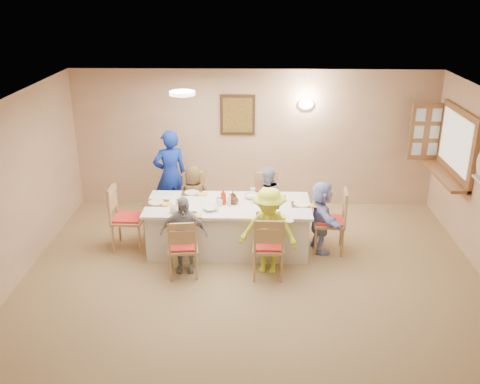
{
  "coord_description": "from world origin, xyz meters",
  "views": [
    {
      "loc": [
        -0.0,
        -5.82,
        3.91
      ],
      "look_at": [
        -0.2,
        1.4,
        1.05
      ],
      "focal_mm": 40.0,
      "sensor_mm": 36.0,
      "label": 1
    }
  ],
  "objects_px": {
    "chair_back_left": "(195,201)",
    "caregiver": "(170,175)",
    "serving_hatch": "(457,144)",
    "chair_front_left": "(183,246)",
    "chair_back_right": "(266,202)",
    "diner_right_end": "(321,217)",
    "diner_front_right": "(269,231)",
    "chair_right_end": "(330,220)",
    "condiment_ketchup": "(223,196)",
    "chair_left_end": "(128,218)",
    "diner_back_left": "(194,198)",
    "chair_front_right": "(269,245)",
    "dining_table": "(228,227)",
    "diner_back_right": "(267,199)",
    "diner_front_left": "(184,234)"
  },
  "relations": [
    {
      "from": "chair_back_left",
      "to": "serving_hatch",
      "type": "bearing_deg",
      "value": -6.36
    },
    {
      "from": "caregiver",
      "to": "chair_back_left",
      "type": "bearing_deg",
      "value": 120.74
    },
    {
      "from": "dining_table",
      "to": "chair_right_end",
      "type": "height_order",
      "value": "chair_right_end"
    },
    {
      "from": "chair_back_left",
      "to": "chair_right_end",
      "type": "relative_size",
      "value": 0.92
    },
    {
      "from": "chair_back_right",
      "to": "diner_front_left",
      "type": "distance_m",
      "value": 1.91
    },
    {
      "from": "diner_front_left",
      "to": "chair_front_right",
      "type": "bearing_deg",
      "value": -5.41
    },
    {
      "from": "chair_left_end",
      "to": "diner_back_left",
      "type": "height_order",
      "value": "diner_back_left"
    },
    {
      "from": "dining_table",
      "to": "chair_right_end",
      "type": "relative_size",
      "value": 2.48
    },
    {
      "from": "chair_back_left",
      "to": "chair_left_end",
      "type": "height_order",
      "value": "chair_left_end"
    },
    {
      "from": "serving_hatch",
      "to": "diner_front_left",
      "type": "bearing_deg",
      "value": -161.03
    },
    {
      "from": "chair_front_left",
      "to": "diner_right_end",
      "type": "relative_size",
      "value": 0.79
    },
    {
      "from": "serving_hatch",
      "to": "chair_front_left",
      "type": "bearing_deg",
      "value": -159.58
    },
    {
      "from": "chair_back_right",
      "to": "diner_front_right",
      "type": "bearing_deg",
      "value": -93.21
    },
    {
      "from": "chair_back_left",
      "to": "chair_front_right",
      "type": "height_order",
      "value": "chair_front_right"
    },
    {
      "from": "diner_front_right",
      "to": "caregiver",
      "type": "height_order",
      "value": "caregiver"
    },
    {
      "from": "caregiver",
      "to": "diner_right_end",
      "type": "bearing_deg",
      "value": 133.65
    },
    {
      "from": "caregiver",
      "to": "diner_front_left",
      "type": "bearing_deg",
      "value": 82.43
    },
    {
      "from": "dining_table",
      "to": "diner_front_left",
      "type": "distance_m",
      "value": 0.93
    },
    {
      "from": "dining_table",
      "to": "chair_right_end",
      "type": "bearing_deg",
      "value": 0.0
    },
    {
      "from": "dining_table",
      "to": "diner_right_end",
      "type": "xyz_separation_m",
      "value": [
        1.42,
        0.0,
        0.19
      ]
    },
    {
      "from": "diner_back_left",
      "to": "diner_back_right",
      "type": "height_order",
      "value": "diner_back_left"
    },
    {
      "from": "chair_right_end",
      "to": "diner_back_left",
      "type": "distance_m",
      "value": 2.26
    },
    {
      "from": "chair_right_end",
      "to": "condiment_ketchup",
      "type": "relative_size",
      "value": 4.1
    },
    {
      "from": "serving_hatch",
      "to": "diner_back_right",
      "type": "height_order",
      "value": "serving_hatch"
    },
    {
      "from": "chair_left_end",
      "to": "caregiver",
      "type": "relative_size",
      "value": 0.64
    },
    {
      "from": "chair_back_right",
      "to": "caregiver",
      "type": "relative_size",
      "value": 0.58
    },
    {
      "from": "chair_front_left",
      "to": "diner_front_left",
      "type": "distance_m",
      "value": 0.17
    },
    {
      "from": "dining_table",
      "to": "chair_left_end",
      "type": "height_order",
      "value": "chair_left_end"
    },
    {
      "from": "diner_back_left",
      "to": "condiment_ketchup",
      "type": "relative_size",
      "value": 4.63
    },
    {
      "from": "chair_front_right",
      "to": "diner_front_right",
      "type": "height_order",
      "value": "diner_front_right"
    },
    {
      "from": "chair_front_right",
      "to": "chair_left_end",
      "type": "xyz_separation_m",
      "value": [
        -2.15,
        0.8,
        0.03
      ]
    },
    {
      "from": "chair_left_end",
      "to": "diner_front_right",
      "type": "xyz_separation_m",
      "value": [
        2.15,
        -0.68,
        0.13
      ]
    },
    {
      "from": "chair_front_right",
      "to": "caregiver",
      "type": "xyz_separation_m",
      "value": [
        -1.65,
        1.95,
        0.32
      ]
    },
    {
      "from": "chair_back_left",
      "to": "caregiver",
      "type": "bearing_deg",
      "value": 136.28
    },
    {
      "from": "chair_front_right",
      "to": "caregiver",
      "type": "distance_m",
      "value": 2.57
    },
    {
      "from": "chair_front_left",
      "to": "diner_right_end",
      "type": "bearing_deg",
      "value": -165.82
    },
    {
      "from": "chair_back_right",
      "to": "chair_right_end",
      "type": "xyz_separation_m",
      "value": [
        0.95,
        -0.8,
        0.04
      ]
    },
    {
      "from": "chair_front_left",
      "to": "diner_front_right",
      "type": "relative_size",
      "value": 0.7
    },
    {
      "from": "diner_front_left",
      "to": "diner_front_right",
      "type": "distance_m",
      "value": 1.2
    },
    {
      "from": "diner_back_left",
      "to": "condiment_ketchup",
      "type": "height_order",
      "value": "diner_back_left"
    },
    {
      "from": "chair_back_left",
      "to": "chair_back_right",
      "type": "xyz_separation_m",
      "value": [
        1.2,
        0.0,
        0.0
      ]
    },
    {
      "from": "chair_back_right",
      "to": "caregiver",
      "type": "bearing_deg",
      "value": 164.82
    },
    {
      "from": "chair_back_right",
      "to": "dining_table",
      "type": "bearing_deg",
      "value": -130.08
    },
    {
      "from": "chair_right_end",
      "to": "diner_back_right",
      "type": "height_order",
      "value": "diner_back_right"
    },
    {
      "from": "serving_hatch",
      "to": "chair_front_right",
      "type": "distance_m",
      "value": 3.53
    },
    {
      "from": "chair_back_left",
      "to": "diner_back_right",
      "type": "relative_size",
      "value": 0.82
    },
    {
      "from": "serving_hatch",
      "to": "chair_front_left",
      "type": "height_order",
      "value": "serving_hatch"
    },
    {
      "from": "diner_right_end",
      "to": "chair_front_right",
      "type": "bearing_deg",
      "value": 123.39
    },
    {
      "from": "serving_hatch",
      "to": "chair_front_right",
      "type": "height_order",
      "value": "serving_hatch"
    },
    {
      "from": "diner_front_right",
      "to": "diner_right_end",
      "type": "height_order",
      "value": "diner_front_right"
    }
  ]
}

